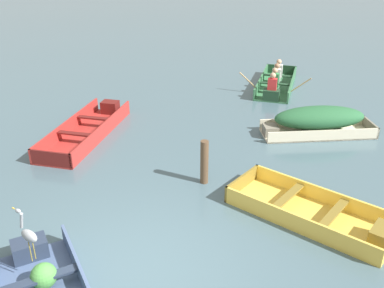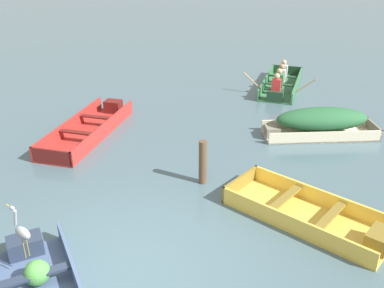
{
  "view_description": "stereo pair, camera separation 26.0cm",
  "coord_description": "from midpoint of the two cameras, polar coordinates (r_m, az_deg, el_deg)",
  "views": [
    {
      "loc": [
        0.61,
        -5.11,
        4.73
      ],
      "look_at": [
        1.14,
        3.94,
        0.35
      ],
      "focal_mm": 40.0,
      "sensor_mm": 36.0,
      "label": 1
    },
    {
      "loc": [
        0.87,
        -5.13,
        4.73
      ],
      "look_at": [
        1.14,
        3.94,
        0.35
      ],
      "focal_mm": 40.0,
      "sensor_mm": 36.0,
      "label": 2
    }
  ],
  "objects": [
    {
      "name": "skiff_red_near_moored",
      "position": [
        11.78,
        -14.25,
        1.97
      ],
      "size": [
        2.06,
        3.73,
        0.39
      ],
      "color": "#AD2D28",
      "rests_on": "ground"
    },
    {
      "name": "skiff_yellow_mid_moored",
      "position": [
        8.31,
        15.36,
        -9.0
      ],
      "size": [
        3.04,
        2.92,
        0.35
      ],
      "color": "#E5BC47",
      "rests_on": "ground"
    },
    {
      "name": "skiff_cream_far_moored",
      "position": [
        11.69,
        15.9,
        3.1
      ],
      "size": [
        2.97,
        1.0,
        0.78
      ],
      "color": "beige",
      "rests_on": "ground"
    },
    {
      "name": "ground_plane",
      "position": [
        7.01,
        -8.87,
        -17.06
      ],
      "size": [
        80.0,
        80.0,
        0.0
      ],
      "primitive_type": "plane",
      "color": "#47606B"
    },
    {
      "name": "heron_on_dinghy",
      "position": [
        6.74,
        -22.05,
        -11.08
      ],
      "size": [
        0.4,
        0.35,
        0.84
      ],
      "color": "olive",
      "rests_on": "dinghy_slate_blue_foreground"
    },
    {
      "name": "mooring_post",
      "position": [
        8.97,
        0.83,
        -2.44
      ],
      "size": [
        0.17,
        0.17,
        0.98
      ],
      "primitive_type": "cylinder",
      "color": "brown",
      "rests_on": "ground"
    },
    {
      "name": "rowboat_green_with_crew",
      "position": [
        15.1,
        10.62,
        8.01
      ],
      "size": [
        2.49,
        3.45,
        0.93
      ],
      "color": "#387047",
      "rests_on": "ground"
    }
  ]
}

